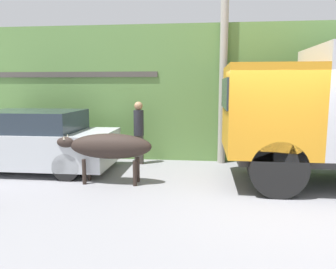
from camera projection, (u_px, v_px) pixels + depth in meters
name	position (u px, v px, depth m)	size (l,w,h in m)	color
ground_plane	(276.00, 200.00, 6.37)	(60.00, 60.00, 0.00)	gray
hillside_embankment	(243.00, 92.00, 12.38)	(32.00, 6.33, 3.95)	#608C47
building_backdrop	(81.00, 112.00, 11.27)	(5.75, 2.70, 2.62)	#99ADB7
brown_cow	(109.00, 147.00, 7.39)	(2.20, 0.57, 1.15)	#2D231E
parked_suv	(30.00, 142.00, 8.55)	(4.38, 1.90, 1.57)	silver
pedestrian_on_hill	(139.00, 129.00, 9.21)	(0.29, 0.29, 1.77)	#38332D
utility_pole	(224.00, 41.00, 9.00)	(0.90, 0.22, 6.63)	#9E998E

